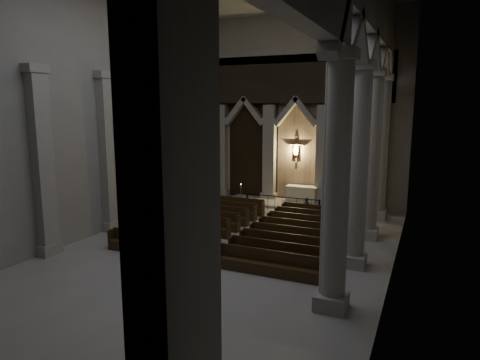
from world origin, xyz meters
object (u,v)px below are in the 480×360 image
at_px(altar_rail, 282,201).
at_px(worshipper, 307,209).
at_px(candle_stand_left, 241,200).
at_px(candle_stand_right, 337,208).
at_px(pews, 245,231).
at_px(altar, 302,194).

distance_m(altar_rail, worshipper, 2.25).
bearing_deg(altar_rail, candle_stand_left, 175.14).
height_order(candle_stand_right, pews, candle_stand_right).
height_order(candle_stand_right, worshipper, candle_stand_right).
height_order(candle_stand_left, pews, candle_stand_left).
distance_m(candle_stand_left, worshipper, 4.96).
bearing_deg(altar_rail, worshipper, -33.41).
relative_size(altar, candle_stand_right, 1.49).
xyz_separation_m(altar, candle_stand_left, (-3.43, -2.06, -0.28)).
bearing_deg(pews, candle_stand_left, 115.86).
bearing_deg(candle_stand_right, altar_rail, -169.02).
height_order(candle_stand_left, candle_stand_right, candle_stand_left).
bearing_deg(candle_stand_right, altar, 147.65).
distance_m(altar, pews, 7.98).
distance_m(altar_rail, candle_stand_right, 3.29).
height_order(altar, worshipper, worshipper).
distance_m(altar_rail, pews, 5.65).
relative_size(altar_rail, pews, 0.49).
bearing_deg(worshipper, candle_stand_left, 168.40).
distance_m(pews, worshipper, 4.80).
height_order(altar, altar_rail, altar).
height_order(altar, candle_stand_left, candle_stand_left).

